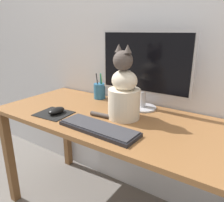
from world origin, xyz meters
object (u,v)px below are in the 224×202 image
Objects in this scene: pen_cup at (100,91)px; cat at (124,92)px; monitor at (144,66)px; computer_mouse_left at (56,111)px; keyboard at (99,128)px.

cat is at bearing -33.61° from pen_cup.
computer_mouse_left is at bearing -135.14° from monitor.
cat is at bearing 26.01° from computer_mouse_left.
keyboard is 3.85× the size of computer_mouse_left.
keyboard is 0.33m from computer_mouse_left.
computer_mouse_left is 0.39m from pen_cup.
computer_mouse_left is at bearing -92.92° from pen_cup.
monitor is 1.37× the size of keyboard.
keyboard is 0.53m from pen_cup.
pen_cup is at bearing 176.51° from monitor.
pen_cup reaches higher than computer_mouse_left.
keyboard is at bearing -95.35° from monitor.
monitor is 0.47m from keyboard.
pen_cup is at bearing 161.61° from cat.
monitor is 0.23m from cat.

